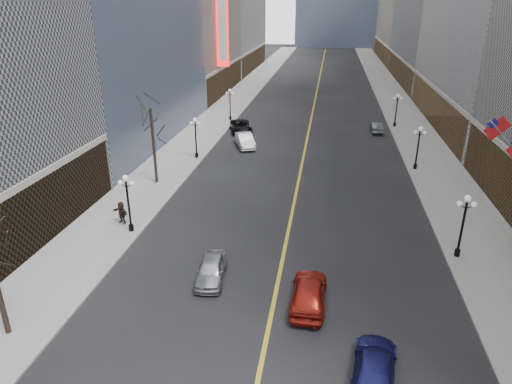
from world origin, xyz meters
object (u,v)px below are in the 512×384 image
(car_nb_mid, at_px, (245,140))
(streetlamp_west_1, at_px, (128,198))
(streetlamp_east_3, at_px, (397,107))
(car_sb_near, at_px, (374,366))
(streetlamp_west_2, at_px, (196,134))
(streetlamp_west_3, at_px, (230,101))
(streetlamp_east_2, at_px, (418,143))
(streetlamp_east_1, at_px, (464,220))
(car_nb_near, at_px, (211,269))
(car_sb_mid, at_px, (309,292))
(car_sb_far, at_px, (376,127))
(car_nb_far, at_px, (241,126))

(car_nb_mid, bearing_deg, streetlamp_west_1, -121.97)
(streetlamp_east_3, height_order, car_sb_near, streetlamp_east_3)
(streetlamp_west_2, distance_m, streetlamp_west_3, 18.00)
(car_nb_mid, bearing_deg, streetlamp_east_2, -36.39)
(streetlamp_east_2, bearing_deg, streetlamp_west_1, -142.67)
(streetlamp_east_3, relative_size, streetlamp_west_3, 1.00)
(streetlamp_west_2, xyz_separation_m, car_sb_near, (17.10, -30.04, -2.20))
(streetlamp_east_1, distance_m, car_nb_mid, 30.15)
(streetlamp_west_3, distance_m, car_nb_near, 41.98)
(streetlamp_west_3, xyz_separation_m, car_sb_mid, (13.80, -42.90, -2.06))
(streetlamp_east_1, height_order, streetlamp_west_1, same)
(streetlamp_east_3, height_order, streetlamp_west_1, same)
(streetlamp_east_1, relative_size, streetlamp_east_2, 1.00)
(streetlamp_west_1, bearing_deg, streetlamp_east_2, 37.33)
(streetlamp_east_2, height_order, car_nb_near, streetlamp_east_2)
(streetlamp_east_1, xyz_separation_m, streetlamp_west_3, (-23.60, 36.00, 0.00))
(car_sb_far, bearing_deg, streetlamp_west_1, 55.28)
(streetlamp_east_1, relative_size, streetlamp_west_1, 1.00)
(streetlamp_west_1, xyz_separation_m, car_sb_far, (20.80, 32.83, -2.23))
(streetlamp_east_1, distance_m, streetlamp_east_2, 18.00)
(car_nb_near, bearing_deg, streetlamp_west_1, 139.93)
(streetlamp_west_3, distance_m, car_sb_mid, 45.11)
(car_sb_near, xyz_separation_m, car_sb_far, (3.70, 44.87, -0.03))
(car_nb_far, bearing_deg, streetlamp_west_2, -120.40)
(car_nb_near, xyz_separation_m, car_sb_near, (9.51, -6.81, -0.02))
(streetlamp_east_2, xyz_separation_m, car_sb_mid, (-9.80, -24.90, -2.06))
(streetlamp_west_3, bearing_deg, car_sb_far, -8.67)
(streetlamp_east_2, bearing_deg, car_nb_near, -124.57)
(car_nb_far, height_order, car_sb_near, car_nb_far)
(car_nb_near, bearing_deg, car_sb_near, -41.14)
(car_sb_mid, xyz_separation_m, car_sb_far, (7.00, 39.73, -0.17))
(streetlamp_east_2, bearing_deg, car_sb_near, -102.20)
(car_nb_far, distance_m, car_sb_near, 44.32)
(streetlamp_west_1, height_order, streetlamp_west_2, same)
(streetlamp_east_3, bearing_deg, streetlamp_east_1, -90.00)
(streetlamp_east_3, xyz_separation_m, car_nb_near, (-16.01, -41.23, -2.19))
(streetlamp_east_2, relative_size, car_nb_mid, 0.90)
(streetlamp_east_1, distance_m, streetlamp_west_3, 43.05)
(car_nb_mid, bearing_deg, streetlamp_east_1, -71.61)
(streetlamp_west_3, height_order, car_sb_near, streetlamp_west_3)
(streetlamp_east_1, height_order, car_sb_mid, streetlamp_east_1)
(streetlamp_west_1, bearing_deg, streetlamp_east_3, 56.75)
(car_nb_mid, bearing_deg, streetlamp_west_2, -151.68)
(streetlamp_west_3, bearing_deg, streetlamp_west_2, -90.00)
(streetlamp_west_3, relative_size, car_nb_mid, 0.90)
(streetlamp_west_1, bearing_deg, car_sb_mid, -26.57)
(streetlamp_east_3, distance_m, streetlamp_west_1, 43.05)
(streetlamp_east_1, relative_size, streetlamp_west_2, 1.00)
(car_nb_near, height_order, car_sb_near, car_nb_near)
(streetlamp_east_1, relative_size, car_nb_far, 0.80)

